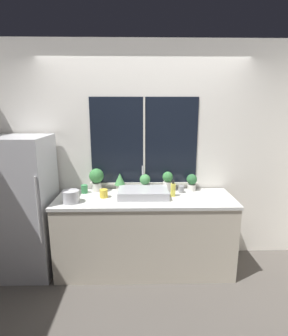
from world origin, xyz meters
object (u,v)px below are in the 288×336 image
soap_bottle (173,190)px  mug_yellow (104,193)px  potted_plant_far_left (97,178)px  potted_plant_center (145,182)px  kettle (71,196)px  potted_plant_left (120,181)px  mug_green (84,189)px  sink (143,193)px  potted_plant_right (168,181)px  refrigerator (20,206)px  potted_plant_far_right (192,182)px  mug_grey (181,189)px

soap_bottle → mug_yellow: bearing=-178.3°
potted_plant_far_left → potted_plant_center: 0.60m
potted_plant_far_left → kettle: potted_plant_far_left is taller
potted_plant_center → kettle: size_ratio=1.17×
soap_bottle → potted_plant_left: bearing=161.5°
soap_bottle → mug_green: bearing=172.3°
potted_plant_left → mug_yellow: 0.30m
sink → mug_green: size_ratio=5.72×
potted_plant_right → mug_yellow: 0.80m
refrigerator → potted_plant_left: 1.19m
potted_plant_center → mug_yellow: (-0.48, -0.24, -0.07)m
kettle → potted_plant_center: bearing=25.8°
refrigerator → potted_plant_far_right: (2.03, 0.25, 0.22)m
refrigerator → sink: size_ratio=2.80×
mug_yellow → mug_grey: size_ratio=1.14×
sink → potted_plant_left: size_ratio=2.53×
potted_plant_far_left → potted_plant_right: (0.88, 0.00, -0.04)m
potted_plant_left → kettle: potted_plant_left is taller
potted_plant_far_left → potted_plant_right: size_ratio=1.17×
potted_plant_right → mug_grey: 0.20m
refrigerator → soap_bottle: 1.78m
refrigerator → potted_plant_left: bearing=12.2°
soap_bottle → mug_grey: size_ratio=2.35×
soap_bottle → mug_grey: (0.12, 0.14, -0.04)m
kettle → mug_yellow: bearing=25.6°
soap_bottle → mug_green: 1.07m
potted_plant_right → soap_bottle: size_ratio=1.24×
potted_plant_far_left → refrigerator: bearing=-163.9°
mug_grey → potted_plant_left: bearing=174.3°
potted_plant_far_left → potted_plant_far_right: size_ratio=1.36×
mug_yellow → soap_bottle: bearing=1.7°
potted_plant_center → kettle: bearing=-154.2°
mug_green → mug_grey: bearing=-0.3°
potted_plant_far_left → potted_plant_far_right: (1.18, 0.00, -0.05)m
refrigerator → mug_green: (0.72, 0.18, 0.15)m
refrigerator → potted_plant_left: (1.14, 0.25, 0.23)m
potted_plant_right → mug_yellow: potted_plant_right is taller
potted_plant_far_left → potted_plant_far_right: bearing=0.0°
potted_plant_center → potted_plant_right: potted_plant_right is taller
refrigerator → potted_plant_far_right: refrigerator is taller
potted_plant_far_left → potted_plant_center: potted_plant_far_left is taller
potted_plant_left → refrigerator: bearing=-167.8°
potted_plant_far_left → potted_plant_left: bearing=-0.0°
potted_plant_right → potted_plant_far_right: (0.30, -0.00, -0.01)m
potted_plant_far_right → mug_yellow: bearing=-167.5°
potted_plant_center → soap_bottle: size_ratio=1.09×
potted_plant_left → mug_green: size_ratio=2.26×
potted_plant_right → kettle: potted_plant_right is taller
potted_plant_far_left → mug_green: potted_plant_far_left is taller
potted_plant_right → mug_green: bearing=-176.1°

